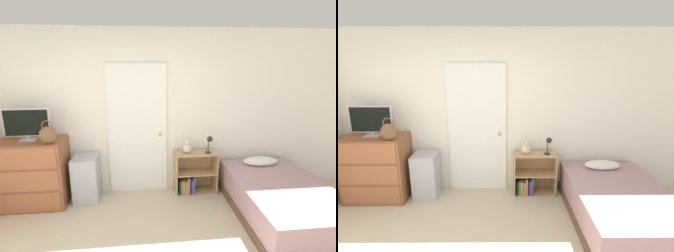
{
  "view_description": "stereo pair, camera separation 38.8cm",
  "coord_description": "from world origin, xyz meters",
  "views": [
    {
      "loc": [
        0.09,
        -1.95,
        2.09
      ],
      "look_at": [
        0.5,
        1.79,
        1.13
      ],
      "focal_mm": 28.0,
      "sensor_mm": 36.0,
      "label": 1
    },
    {
      "loc": [
        0.47,
        -1.97,
        2.09
      ],
      "look_at": [
        0.5,
        1.79,
        1.13
      ],
      "focal_mm": 28.0,
      "sensor_mm": 36.0,
      "label": 2
    }
  ],
  "objects": [
    {
      "name": "teddy_bear",
      "position": [
        0.8,
        1.86,
        0.76
      ],
      "size": [
        0.14,
        0.14,
        0.22
      ],
      "color": "beige",
      "rests_on": "bookshelf"
    },
    {
      "name": "tv",
      "position": [
        -1.48,
        1.77,
        1.22
      ],
      "size": [
        0.62,
        0.16,
        0.45
      ],
      "color": "#B7B7BC",
      "rests_on": "dresser"
    },
    {
      "name": "bookshelf",
      "position": [
        0.89,
        1.86,
        0.26
      ],
      "size": [
        0.66,
        0.32,
        0.67
      ],
      "color": "tan",
      "rests_on": "ground_plane"
    },
    {
      "name": "bed",
      "position": [
        1.97,
        1.07,
        0.24
      ],
      "size": [
        1.2,
        1.92,
        0.58
      ],
      "color": "brown",
      "rests_on": "ground_plane"
    },
    {
      "name": "door_closed",
      "position": [
        0.05,
        2.01,
        1.02
      ],
      "size": [
        0.91,
        0.09,
        2.04
      ],
      "color": "white",
      "rests_on": "ground_plane"
    },
    {
      "name": "wall_back",
      "position": [
        0.0,
        2.07,
        1.27
      ],
      "size": [
        10.0,
        0.06,
        2.55
      ],
      "color": "white",
      "rests_on": "ground_plane"
    },
    {
      "name": "dresser",
      "position": [
        -1.46,
        1.74,
        0.49
      ],
      "size": [
        0.92,
        0.56,
        0.98
      ],
      "color": "brown",
      "rests_on": "ground_plane"
    },
    {
      "name": "desk_lamp",
      "position": [
        1.15,
        1.82,
        0.86
      ],
      "size": [
        0.11,
        0.11,
        0.27
      ],
      "color": "#262628",
      "rests_on": "bookshelf"
    },
    {
      "name": "handbag",
      "position": [
        -1.14,
        1.56,
        1.11
      ],
      "size": [
        0.23,
        0.11,
        0.33
      ],
      "color": "brown",
      "rests_on": "dresser"
    },
    {
      "name": "storage_bin",
      "position": [
        -0.74,
        1.81,
        0.34
      ],
      "size": [
        0.36,
        0.42,
        0.68
      ],
      "color": "#ADADB7",
      "rests_on": "ground_plane"
    }
  ]
}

